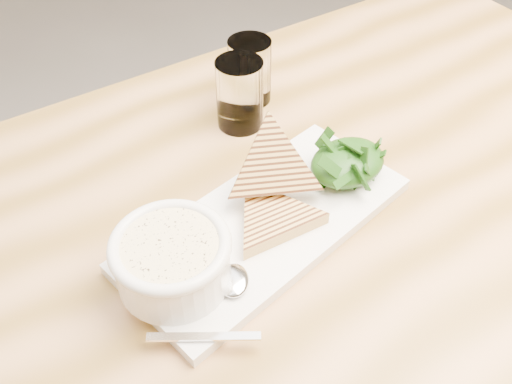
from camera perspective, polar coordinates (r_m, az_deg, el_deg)
table_top at (r=0.80m, az=8.38°, el=-1.18°), size 1.31×0.93×0.04m
table_leg_br at (r=1.56m, az=12.79°, el=6.11°), size 0.06×0.06×0.71m
platter at (r=0.73m, az=0.97°, el=-3.21°), size 0.40×0.21×0.02m
soup_bowl at (r=0.65m, az=-8.32°, el=-7.14°), size 0.13×0.13×0.05m
soup at (r=0.63m, az=-8.61°, el=-5.40°), size 0.11×0.11×0.01m
bowl_rim at (r=0.62m, az=-8.63°, el=-5.28°), size 0.14×0.14×0.01m
sandwich_flat at (r=0.71m, az=1.68°, el=-2.61°), size 0.16×0.16×0.02m
sandwich_lean at (r=0.72m, az=1.70°, el=2.53°), size 0.20×0.20×0.16m
salad_base at (r=0.78m, az=9.13°, el=2.95°), size 0.11×0.09×0.04m
arugula_pile at (r=0.77m, az=9.18°, el=3.28°), size 0.11×0.10×0.05m
spoon_bowl at (r=0.65m, az=-2.26°, el=-8.82°), size 0.06×0.06×0.01m
spoon_handle at (r=0.62m, az=-5.25°, el=-14.21°), size 0.10×0.08×0.00m
glass_near at (r=0.86m, az=-1.64°, el=9.76°), size 0.07×0.07×0.11m
glass_far at (r=0.92m, az=-0.64°, el=12.00°), size 0.07×0.07×0.10m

